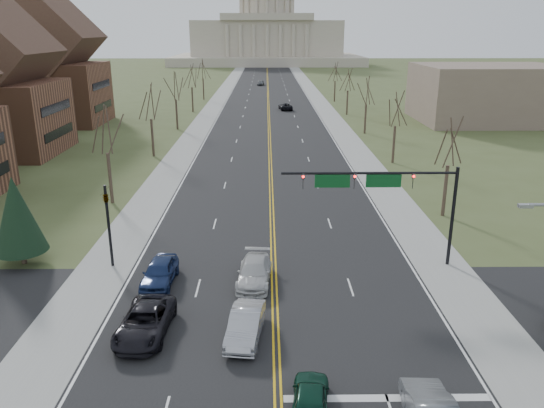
{
  "coord_description": "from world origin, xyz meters",
  "views": [
    {
      "loc": [
        -0.49,
        -21.18,
        16.07
      ],
      "look_at": [
        -0.06,
        18.39,
        3.0
      ],
      "focal_mm": 35.0,
      "sensor_mm": 36.0,
      "label": 1
    }
  ],
  "objects_px": {
    "signal_mast": "(382,188)",
    "car_far_sb": "(261,83)",
    "signal_left": "(108,217)",
    "car_sb_inner_lead": "(245,325)",
    "car_sb_inner_second": "(254,272)",
    "car_nb_inner_lead": "(310,398)",
    "car_sb_outer_second": "(160,272)",
    "car_sb_outer_lead": "(145,322)",
    "car_far_nb": "(285,106)"
  },
  "relations": [
    {
      "from": "car_far_nb",
      "to": "car_far_sb",
      "type": "distance_m",
      "value": 51.68
    },
    {
      "from": "car_sb_inner_lead",
      "to": "car_sb_outer_lead",
      "type": "relative_size",
      "value": 0.85
    },
    {
      "from": "signal_mast",
      "to": "car_far_sb",
      "type": "bearing_deg",
      "value": 94.23
    },
    {
      "from": "car_sb_outer_lead",
      "to": "car_far_sb",
      "type": "relative_size",
      "value": 1.3
    },
    {
      "from": "car_far_sb",
      "to": "car_sb_inner_lead",
      "type": "bearing_deg",
      "value": -81.96
    },
    {
      "from": "car_sb_outer_lead",
      "to": "car_sb_inner_second",
      "type": "bearing_deg",
      "value": 49.32
    },
    {
      "from": "car_sb_inner_lead",
      "to": "car_sb_outer_lead",
      "type": "bearing_deg",
      "value": -177.05
    },
    {
      "from": "car_nb_inner_lead",
      "to": "car_sb_outer_lead",
      "type": "height_order",
      "value": "car_sb_outer_lead"
    },
    {
      "from": "car_sb_inner_second",
      "to": "car_far_nb",
      "type": "height_order",
      "value": "car_sb_inner_second"
    },
    {
      "from": "car_nb_inner_lead",
      "to": "car_far_nb",
      "type": "distance_m",
      "value": 92.56
    },
    {
      "from": "car_nb_inner_lead",
      "to": "car_sb_inner_second",
      "type": "relative_size",
      "value": 0.78
    },
    {
      "from": "car_nb_inner_lead",
      "to": "car_far_nb",
      "type": "bearing_deg",
      "value": -84.73
    },
    {
      "from": "car_sb_outer_second",
      "to": "car_far_sb",
      "type": "height_order",
      "value": "car_sb_outer_second"
    },
    {
      "from": "car_sb_outer_lead",
      "to": "car_far_sb",
      "type": "bearing_deg",
      "value": 90.56
    },
    {
      "from": "car_nb_inner_lead",
      "to": "car_far_sb",
      "type": "relative_size",
      "value": 0.95
    },
    {
      "from": "signal_mast",
      "to": "car_sb_inner_second",
      "type": "height_order",
      "value": "signal_mast"
    },
    {
      "from": "car_nb_inner_lead",
      "to": "car_sb_outer_lead",
      "type": "distance_m",
      "value": 10.71
    },
    {
      "from": "signal_mast",
      "to": "car_nb_inner_lead",
      "type": "xyz_separation_m",
      "value": [
        -6.04,
        -15.35,
        -5.06
      ]
    },
    {
      "from": "car_far_sb",
      "to": "car_sb_outer_lead",
      "type": "bearing_deg",
      "value": -84.27
    },
    {
      "from": "car_sb_inner_lead",
      "to": "car_sb_inner_second",
      "type": "height_order",
      "value": "car_sb_inner_lead"
    },
    {
      "from": "car_far_nb",
      "to": "car_sb_inner_lead",
      "type": "bearing_deg",
      "value": 78.85
    },
    {
      "from": "car_sb_inner_second",
      "to": "car_nb_inner_lead",
      "type": "bearing_deg",
      "value": -73.63
    },
    {
      "from": "car_sb_outer_second",
      "to": "car_far_nb",
      "type": "relative_size",
      "value": 0.93
    },
    {
      "from": "car_sb_inner_lead",
      "to": "car_far_nb",
      "type": "relative_size",
      "value": 0.92
    },
    {
      "from": "signal_left",
      "to": "car_far_sb",
      "type": "height_order",
      "value": "signal_left"
    },
    {
      "from": "signal_mast",
      "to": "car_far_sb",
      "type": "height_order",
      "value": "signal_mast"
    },
    {
      "from": "car_sb_inner_second",
      "to": "car_far_nb",
      "type": "bearing_deg",
      "value": 90.74
    },
    {
      "from": "signal_left",
      "to": "car_sb_outer_second",
      "type": "height_order",
      "value": "signal_left"
    },
    {
      "from": "signal_left",
      "to": "car_far_sb",
      "type": "bearing_deg",
      "value": 85.8
    },
    {
      "from": "car_sb_outer_second",
      "to": "car_sb_inner_lead",
      "type": "bearing_deg",
      "value": -45.66
    },
    {
      "from": "car_sb_inner_lead",
      "to": "car_sb_outer_second",
      "type": "bearing_deg",
      "value": 139.25
    },
    {
      "from": "car_sb_outer_lead",
      "to": "car_sb_outer_second",
      "type": "height_order",
      "value": "car_sb_outer_second"
    },
    {
      "from": "car_far_sb",
      "to": "car_sb_inner_second",
      "type": "bearing_deg",
      "value": -81.8
    },
    {
      "from": "car_nb_inner_lead",
      "to": "car_far_sb",
      "type": "bearing_deg",
      "value": -82.04
    },
    {
      "from": "signal_left",
      "to": "car_sb_outer_lead",
      "type": "xyz_separation_m",
      "value": [
        4.29,
        -8.97,
        -2.93
      ]
    },
    {
      "from": "car_sb_inner_lead",
      "to": "car_sb_outer_lead",
      "type": "xyz_separation_m",
      "value": [
        -5.54,
        0.4,
        -0.01
      ]
    },
    {
      "from": "car_sb_inner_second",
      "to": "car_far_sb",
      "type": "bearing_deg",
      "value": 94.53
    },
    {
      "from": "signal_mast",
      "to": "car_far_sb",
      "type": "distance_m",
      "value": 129.02
    },
    {
      "from": "signal_left",
      "to": "car_nb_inner_lead",
      "type": "relative_size",
      "value": 1.48
    },
    {
      "from": "signal_left",
      "to": "car_sb_outer_second",
      "type": "relative_size",
      "value": 1.25
    },
    {
      "from": "car_nb_inner_lead",
      "to": "car_sb_outer_lead",
      "type": "xyz_separation_m",
      "value": [
        -8.61,
        6.38,
        0.08
      ]
    },
    {
      "from": "car_nb_inner_lead",
      "to": "car_sb_inner_lead",
      "type": "xyz_separation_m",
      "value": [
        -3.06,
        5.98,
        0.09
      ]
    },
    {
      "from": "car_far_nb",
      "to": "car_far_sb",
      "type": "bearing_deg",
      "value": -91.51
    },
    {
      "from": "car_sb_outer_lead",
      "to": "car_sb_inner_second",
      "type": "relative_size",
      "value": 1.07
    },
    {
      "from": "car_sb_inner_second",
      "to": "car_sb_outer_second",
      "type": "bearing_deg",
      "value": -174.84
    },
    {
      "from": "signal_left",
      "to": "car_far_sb",
      "type": "distance_m",
      "value": 128.95
    },
    {
      "from": "car_far_nb",
      "to": "signal_left",
      "type": "bearing_deg",
      "value": 71.26
    },
    {
      "from": "signal_mast",
      "to": "signal_left",
      "type": "bearing_deg",
      "value": 180.0
    },
    {
      "from": "car_nb_inner_lead",
      "to": "car_sb_outer_second",
      "type": "distance_m",
      "value": 15.39
    },
    {
      "from": "signal_left",
      "to": "car_sb_outer_lead",
      "type": "relative_size",
      "value": 1.08
    }
  ]
}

